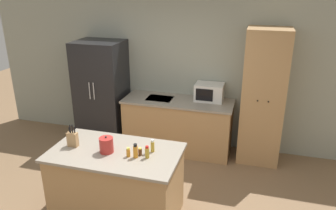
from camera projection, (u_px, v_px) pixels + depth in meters
wall_back at (178, 74)px, 5.85m from camera, size 7.20×0.06×2.60m
refrigerator at (102, 93)px, 5.98m from camera, size 0.84×0.72×1.88m
back_counter at (178, 125)px, 5.78m from camera, size 1.89×0.72×0.94m
pantry_cabinet at (263, 98)px, 5.25m from camera, size 0.66×0.60×2.20m
kitchen_island at (117, 184)px, 4.12m from camera, size 1.59×0.91×0.93m
microwave at (209, 92)px, 5.57m from camera, size 0.48×0.35×0.29m
knife_block at (73, 139)px, 4.04m from camera, size 0.13×0.07×0.29m
spice_bottle_tall_dark at (147, 150)px, 3.87m from camera, size 0.05×0.05×0.10m
spice_bottle_short_red at (135, 151)px, 3.79m from camera, size 0.05×0.05×0.18m
spice_bottle_amber_oil at (153, 146)px, 3.92m from camera, size 0.05×0.05×0.16m
spice_bottle_green_herb at (147, 152)px, 3.78m from camera, size 0.05×0.05×0.15m
spice_bottle_pale_salt at (140, 152)px, 3.85m from camera, size 0.05×0.05×0.10m
spice_bottle_orange_cap at (128, 152)px, 3.82m from camera, size 0.05×0.05×0.11m
kettle at (106, 145)px, 3.90m from camera, size 0.17×0.17×0.21m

